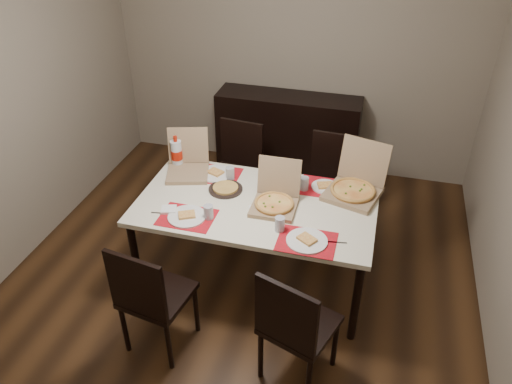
{
  "coord_description": "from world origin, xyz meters",
  "views": [
    {
      "loc": [
        0.93,
        -2.95,
        2.91
      ],
      "look_at": [
        0.12,
        0.05,
        0.85
      ],
      "focal_mm": 35.0,
      "sensor_mm": 36.0,
      "label": 1
    }
  ],
  "objects_px": {
    "chair_near_right": "(295,325)",
    "chair_far_left": "(237,167)",
    "chair_far_right": "(330,181)",
    "sideboard": "(287,135)",
    "pizza_box_center": "(275,200)",
    "dining_table": "(256,210)",
    "chair_near_left": "(150,296)",
    "soda_bottle": "(177,154)",
    "dip_bowl": "(279,195)"
  },
  "relations": [
    {
      "from": "dining_table",
      "to": "pizza_box_center",
      "type": "bearing_deg",
      "value": -0.28
    },
    {
      "from": "dining_table",
      "to": "chair_near_left",
      "type": "distance_m",
      "value": 1.03
    },
    {
      "from": "chair_far_right",
      "to": "soda_bottle",
      "type": "relative_size",
      "value": 3.27
    },
    {
      "from": "chair_near_left",
      "to": "chair_near_right",
      "type": "xyz_separation_m",
      "value": [
        0.97,
        0.0,
        0.0
      ]
    },
    {
      "from": "chair_far_left",
      "to": "pizza_box_center",
      "type": "distance_m",
      "value": 1.07
    },
    {
      "from": "chair_far_right",
      "to": "pizza_box_center",
      "type": "distance_m",
      "value": 0.95
    },
    {
      "from": "chair_far_left",
      "to": "soda_bottle",
      "type": "relative_size",
      "value": 3.27
    },
    {
      "from": "chair_near_left",
      "to": "sideboard",
      "type": "bearing_deg",
      "value": 82.05
    },
    {
      "from": "chair_near_right",
      "to": "chair_far_right",
      "type": "xyz_separation_m",
      "value": [
        -0.02,
        1.73,
        0.0
      ]
    },
    {
      "from": "dining_table",
      "to": "chair_far_right",
      "type": "bearing_deg",
      "value": 61.08
    },
    {
      "from": "chair_far_left",
      "to": "pizza_box_center",
      "type": "xyz_separation_m",
      "value": [
        0.56,
        -0.86,
        0.29
      ]
    },
    {
      "from": "dining_table",
      "to": "chair_far_left",
      "type": "bearing_deg",
      "value": 115.76
    },
    {
      "from": "sideboard",
      "to": "dip_bowl",
      "type": "xyz_separation_m",
      "value": [
        0.27,
        -1.6,
        0.31
      ]
    },
    {
      "from": "sideboard",
      "to": "soda_bottle",
      "type": "height_order",
      "value": "soda_bottle"
    },
    {
      "from": "chair_far_right",
      "to": "dip_bowl",
      "type": "distance_m",
      "value": 0.82
    },
    {
      "from": "chair_far_left",
      "to": "chair_far_right",
      "type": "distance_m",
      "value": 0.88
    },
    {
      "from": "chair_far_right",
      "to": "pizza_box_center",
      "type": "height_order",
      "value": "pizza_box_center"
    },
    {
      "from": "chair_far_left",
      "to": "chair_far_right",
      "type": "xyz_separation_m",
      "value": [
        0.88,
        -0.02,
        0.0
      ]
    },
    {
      "from": "dining_table",
      "to": "chair_near_right",
      "type": "height_order",
      "value": "chair_near_right"
    },
    {
      "from": "chair_far_left",
      "to": "chair_far_right",
      "type": "bearing_deg",
      "value": -1.43
    },
    {
      "from": "chair_far_left",
      "to": "chair_near_right",
      "type": "bearing_deg",
      "value": -62.68
    },
    {
      "from": "pizza_box_center",
      "to": "soda_bottle",
      "type": "bearing_deg",
      "value": 159.14
    },
    {
      "from": "sideboard",
      "to": "chair_far_right",
      "type": "distance_m",
      "value": 1.07
    },
    {
      "from": "chair_near_right",
      "to": "chair_far_left",
      "type": "xyz_separation_m",
      "value": [
        -0.91,
        1.75,
        0.0
      ]
    },
    {
      "from": "dining_table",
      "to": "dip_bowl",
      "type": "relative_size",
      "value": 17.31
    },
    {
      "from": "dining_table",
      "to": "pizza_box_center",
      "type": "relative_size",
      "value": 4.87
    },
    {
      "from": "chair_near_left",
      "to": "chair_far_right",
      "type": "distance_m",
      "value": 1.98
    },
    {
      "from": "sideboard",
      "to": "chair_near_right",
      "type": "height_order",
      "value": "chair_near_right"
    },
    {
      "from": "soda_bottle",
      "to": "pizza_box_center",
      "type": "bearing_deg",
      "value": -20.86
    },
    {
      "from": "dining_table",
      "to": "sideboard",
      "type": "bearing_deg",
      "value": 93.92
    },
    {
      "from": "chair_near_left",
      "to": "chair_far_right",
      "type": "xyz_separation_m",
      "value": [
        0.95,
        1.73,
        0.0
      ]
    },
    {
      "from": "dining_table",
      "to": "chair_far_right",
      "type": "distance_m",
      "value": 0.98
    },
    {
      "from": "chair_far_right",
      "to": "pizza_box_center",
      "type": "bearing_deg",
      "value": -110.64
    },
    {
      "from": "dip_bowl",
      "to": "chair_near_right",
      "type": "bearing_deg",
      "value": -71.55
    },
    {
      "from": "sideboard",
      "to": "chair_near_right",
      "type": "distance_m",
      "value": 2.69
    },
    {
      "from": "sideboard",
      "to": "chair_far_right",
      "type": "relative_size",
      "value": 1.61
    },
    {
      "from": "dining_table",
      "to": "chair_far_right",
      "type": "height_order",
      "value": "chair_far_right"
    },
    {
      "from": "chair_near_left",
      "to": "soda_bottle",
      "type": "bearing_deg",
      "value": 103.54
    },
    {
      "from": "sideboard",
      "to": "dining_table",
      "type": "height_order",
      "value": "sideboard"
    },
    {
      "from": "chair_near_left",
      "to": "dip_bowl",
      "type": "xyz_separation_m",
      "value": [
        0.63,
        1.02,
        0.25
      ]
    },
    {
      "from": "chair_far_left",
      "to": "sideboard",
      "type": "bearing_deg",
      "value": 71.06
    },
    {
      "from": "chair_far_left",
      "to": "chair_far_right",
      "type": "height_order",
      "value": "same"
    },
    {
      "from": "chair_far_right",
      "to": "soda_bottle",
      "type": "height_order",
      "value": "soda_bottle"
    },
    {
      "from": "chair_near_right",
      "to": "pizza_box_center",
      "type": "bearing_deg",
      "value": 111.0
    },
    {
      "from": "sideboard",
      "to": "pizza_box_center",
      "type": "distance_m",
      "value": 1.79
    },
    {
      "from": "chair_far_right",
      "to": "dip_bowl",
      "type": "bearing_deg",
      "value": -114.01
    },
    {
      "from": "dining_table",
      "to": "soda_bottle",
      "type": "height_order",
      "value": "soda_bottle"
    },
    {
      "from": "sideboard",
      "to": "chair_far_left",
      "type": "xyz_separation_m",
      "value": [
        -0.3,
        -0.87,
        0.06
      ]
    },
    {
      "from": "chair_near_right",
      "to": "chair_far_right",
      "type": "bearing_deg",
      "value": 90.8
    },
    {
      "from": "sideboard",
      "to": "chair_near_left",
      "type": "distance_m",
      "value": 2.65
    }
  ]
}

